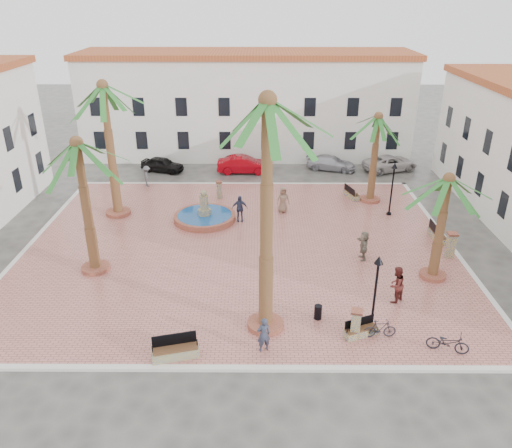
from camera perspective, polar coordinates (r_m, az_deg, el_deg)
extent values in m
plane|color=#56544F|center=(30.80, -1.86, -2.69)|extent=(120.00, 120.00, 0.00)
cube|color=#C57268|center=(30.77, -1.86, -2.57)|extent=(26.00, 22.00, 0.15)
cube|color=silver|center=(40.83, -1.32, 4.59)|extent=(26.30, 0.30, 0.16)
cube|color=silver|center=(21.63, -2.93, -16.16)|extent=(26.30, 0.30, 0.16)
cube|color=silver|center=(32.95, 21.38, -2.45)|extent=(0.30, 22.30, 0.16)
cube|color=silver|center=(33.84, -24.45, -2.28)|extent=(0.30, 22.30, 0.16)
cube|color=white|center=(48.28, -1.09, 13.26)|extent=(30.00, 7.00, 9.00)
cube|color=#B25129|center=(47.54, -1.13, 18.87)|extent=(30.40, 7.40, 0.50)
cube|color=black|center=(47.61, -17.37, 9.13)|extent=(1.00, 0.12, 1.60)
cube|color=black|center=(46.62, -12.92, 9.31)|extent=(1.00, 0.12, 1.60)
cube|color=black|center=(45.92, -8.29, 9.44)|extent=(1.00, 0.12, 1.60)
cube|color=black|center=(45.52, -3.56, 9.51)|extent=(1.00, 0.12, 1.60)
cube|color=black|center=(45.43, 1.24, 9.52)|extent=(1.00, 0.12, 1.60)
cube|color=black|center=(45.64, 6.01, 9.47)|extent=(1.00, 0.12, 1.60)
cube|color=black|center=(46.16, 10.71, 9.35)|extent=(1.00, 0.12, 1.60)
cube|color=black|center=(46.97, 15.27, 9.18)|extent=(1.00, 0.12, 1.60)
cube|color=black|center=(46.94, -17.84, 12.64)|extent=(1.00, 0.12, 1.60)
cube|color=black|center=(45.94, -13.28, 12.91)|extent=(1.00, 0.12, 1.60)
cube|color=black|center=(45.23, -8.53, 13.10)|extent=(1.00, 0.12, 1.60)
cube|color=black|center=(44.82, -3.66, 13.21)|extent=(1.00, 0.12, 1.60)
cube|color=black|center=(44.72, 1.27, 13.23)|extent=(1.00, 0.12, 1.60)
cube|color=black|center=(44.94, 6.19, 13.15)|extent=(1.00, 0.12, 1.60)
cube|color=black|center=(45.47, 11.02, 12.99)|extent=(1.00, 0.12, 1.60)
cube|color=black|center=(46.29, 15.70, 12.74)|extent=(1.00, 0.12, 1.60)
cube|color=black|center=(34.92, 26.46, 1.98)|extent=(0.12, 1.00, 1.60)
cube|color=black|center=(38.05, 24.22, 4.18)|extent=(0.12, 1.00, 1.60)
cube|color=black|center=(41.28, 22.32, 6.04)|extent=(0.12, 1.00, 1.60)
cube|color=black|center=(44.58, 20.68, 7.62)|extent=(0.12, 1.00, 1.60)
cube|color=black|center=(37.20, 25.03, 8.49)|extent=(0.12, 1.00, 1.60)
cube|color=black|center=(40.50, 23.01, 10.04)|extent=(0.12, 1.00, 1.60)
cube|color=black|center=(43.86, 21.28, 11.35)|extent=(0.12, 1.00, 1.60)
cube|color=black|center=(39.34, -25.67, 4.54)|extent=(0.12, 1.00, 1.60)
cube|color=black|center=(42.77, -23.53, 6.45)|extent=(0.12, 1.00, 1.60)
cube|color=black|center=(38.52, -26.50, 8.71)|extent=(0.12, 1.00, 1.60)
cube|color=black|center=(42.02, -24.23, 10.32)|extent=(0.12, 1.00, 1.60)
cylinder|color=#A95540|center=(34.21, -5.88, 0.77)|extent=(4.20, 4.20, 0.40)
cylinder|color=#194C8C|center=(34.13, -5.89, 1.05)|extent=(3.70, 3.70, 0.06)
cylinder|color=gray|center=(34.12, -5.89, 1.08)|extent=(0.90, 0.90, 0.80)
cylinder|color=gray|center=(33.81, -5.95, 2.32)|extent=(0.60, 0.60, 1.20)
sphere|color=gray|center=(33.53, -6.00, 3.50)|extent=(0.44, 0.44, 0.44)
cylinder|color=#A95540|center=(36.29, -15.45, 1.30)|extent=(1.69, 1.69, 0.25)
cylinder|color=brown|center=(34.82, -16.27, 7.98)|extent=(0.55, 0.55, 8.60)
sphere|color=brown|center=(33.89, -17.16, 14.94)|extent=(0.74, 0.74, 0.74)
cylinder|color=#A95540|center=(29.47, -17.83, -4.78)|extent=(1.57, 1.57, 0.24)
cylinder|color=brown|center=(27.92, -18.80, 1.78)|extent=(0.51, 0.51, 7.09)
sphere|color=brown|center=(26.80, -19.85, 8.76)|extent=(0.69, 0.69, 0.69)
cylinder|color=#A95540|center=(23.67, 1.09, -11.35)|extent=(1.69, 1.69, 0.25)
cylinder|color=brown|center=(21.00, 1.20, 0.21)|extent=(0.55, 0.55, 10.20)
sphere|color=brown|center=(19.43, 1.34, 14.00)|extent=(0.74, 0.74, 0.74)
cylinder|color=#A95540|center=(29.08, 19.51, -5.49)|extent=(1.42, 1.42, 0.21)
cylinder|color=brown|center=(27.81, 20.34, -0.42)|extent=(0.46, 0.46, 5.48)
sphere|color=brown|center=(26.83, 21.20, 4.87)|extent=(0.62, 0.62, 0.62)
cylinder|color=#A95540|center=(38.23, 12.90, 2.77)|extent=(1.44, 1.44, 0.22)
cylinder|color=brown|center=(37.19, 13.36, 7.29)|extent=(0.47, 0.47, 6.12)
sphere|color=brown|center=(36.41, 13.84, 11.88)|extent=(0.63, 0.63, 0.63)
cube|color=gray|center=(22.15, -9.18, -14.37)|extent=(2.08, 1.08, 0.44)
cube|color=#56351E|center=(21.99, -9.22, -13.86)|extent=(1.96, 1.00, 0.07)
cube|color=black|center=(22.00, -9.34, -12.86)|extent=(1.84, 0.52, 0.55)
cylinder|color=black|center=(21.89, -11.76, -13.85)|extent=(0.05, 0.05, 0.33)
cylinder|color=black|center=(21.96, -6.74, -13.29)|extent=(0.05, 0.05, 0.33)
cube|color=gray|center=(23.57, 11.89, -12.01)|extent=(1.65, 1.05, 0.35)
cube|color=#56351E|center=(23.45, 11.94, -11.61)|extent=(1.55, 0.98, 0.05)
cube|color=black|center=(23.44, 11.73, -10.89)|extent=(1.40, 0.61, 0.44)
cylinder|color=black|center=(23.03, 10.37, -11.89)|extent=(0.05, 0.05, 0.26)
cylinder|color=black|center=(23.76, 13.50, -10.93)|extent=(0.05, 0.05, 0.26)
cube|color=gray|center=(33.37, 19.99, -1.31)|extent=(0.63, 1.96, 0.43)
cube|color=#56351E|center=(33.27, 20.05, -0.92)|extent=(0.57, 1.85, 0.07)
cube|color=black|center=(33.07, 19.74, -0.47)|extent=(0.08, 1.84, 0.54)
cylinder|color=black|center=(32.45, 20.60, -1.43)|extent=(0.05, 0.05, 0.33)
cylinder|color=black|center=(34.00, 19.58, -0.05)|extent=(0.05, 0.05, 0.33)
cube|color=gray|center=(38.51, 10.86, 3.26)|extent=(1.02, 1.79, 0.38)
cube|color=#56351E|center=(38.43, 10.89, 3.56)|extent=(0.95, 1.69, 0.06)
cube|color=black|center=(38.24, 10.64, 3.89)|extent=(0.54, 1.56, 0.48)
cylinder|color=black|center=(37.73, 11.46, 3.29)|extent=(0.05, 0.05, 0.29)
cylinder|color=black|center=(39.05, 10.36, 4.14)|extent=(0.05, 0.05, 0.29)
cylinder|color=black|center=(24.23, 13.02, -11.28)|extent=(0.33, 0.33, 0.15)
cylinder|color=black|center=(23.29, 13.42, -7.91)|extent=(0.11, 0.11, 3.35)
cone|color=black|center=(22.38, 13.88, -4.00)|extent=(0.41, 0.41, 0.37)
sphere|color=beige|center=(22.45, 13.84, -4.31)|extent=(0.22, 0.22, 0.22)
cylinder|color=black|center=(36.13, 14.94, 1.16)|extent=(0.34, 0.34, 0.15)
cylinder|color=black|center=(35.51, 15.24, 3.67)|extent=(0.11, 0.11, 3.36)
cone|color=black|center=(34.91, 15.57, 6.46)|extent=(0.41, 0.41, 0.37)
sphere|color=beige|center=(34.96, 15.55, 6.24)|extent=(0.22, 0.22, 0.22)
cube|color=gray|center=(23.13, 11.32, -11.23)|extent=(0.50, 0.50, 1.34)
cube|color=#A95540|center=(22.72, 11.48, -9.75)|extent=(0.62, 0.62, 0.10)
cube|color=gray|center=(37.67, -4.22, 3.86)|extent=(0.41, 0.41, 1.24)
cube|color=#A95540|center=(37.44, -4.25, 4.82)|extent=(0.51, 0.51, 0.10)
cube|color=gray|center=(31.23, 21.35, -2.34)|extent=(0.46, 0.46, 1.45)
cube|color=#A95540|center=(30.90, 21.57, -1.05)|extent=(0.57, 0.57, 0.11)
cylinder|color=black|center=(24.22, 7.09, -9.96)|extent=(0.37, 0.37, 0.71)
imported|color=#2E3447|center=(21.88, 0.87, -12.51)|extent=(0.71, 0.59, 1.67)
imported|color=black|center=(23.55, 21.08, -12.51)|extent=(1.88, 1.13, 0.93)
imported|color=maroon|center=(25.88, 15.73, -6.68)|extent=(1.19, 1.18, 1.94)
imported|color=black|center=(23.50, 13.99, -11.55)|extent=(1.50, 0.50, 0.89)
imported|color=#81624D|center=(35.05, 3.10, 2.79)|extent=(1.03, 0.81, 1.87)
imported|color=#323956|center=(33.63, -1.89, 1.79)|extent=(1.10, 0.52, 1.83)
imported|color=#504F54|center=(40.89, -12.37, 5.37)|extent=(0.97, 1.22, 1.66)
imported|color=#786F5D|center=(29.47, 12.21, -2.41)|extent=(0.54, 1.63, 1.75)
imported|color=black|center=(44.61, -10.65, 6.71)|extent=(4.03, 2.58, 1.28)
imported|color=#9F040E|center=(43.48, -1.43, 6.81)|extent=(4.53, 1.60, 1.49)
imported|color=#B0AFB8|center=(44.79, 8.58, 6.92)|extent=(4.61, 2.93, 1.24)
imported|color=beige|center=(45.67, 15.11, 6.74)|extent=(5.29, 3.69, 1.34)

